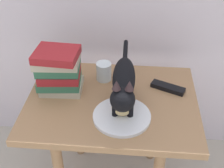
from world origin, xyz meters
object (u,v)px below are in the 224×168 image
object	(u,v)px
bread_roll	(121,108)
cat	(124,83)
candle_jar	(104,72)
tv_remote	(168,88)
side_table	(112,115)
plate	(122,116)
book_stack	(59,70)

from	to	relation	value
bread_roll	cat	world-z (taller)	cat
candle_jar	tv_remote	size ratio (longest dim) A/B	0.57
cat	side_table	bearing A→B (deg)	130.45
plate	book_stack	size ratio (longest dim) A/B	1.13
candle_jar	bread_roll	bearing A→B (deg)	-69.39
plate	side_table	bearing A→B (deg)	113.50
plate	bread_roll	xyz separation A→B (m)	(-0.01, 0.01, 0.03)
candle_jar	book_stack	bearing A→B (deg)	-151.89
plate	candle_jar	distance (m)	0.28
bread_roll	book_stack	world-z (taller)	book_stack
bread_roll	tv_remote	world-z (taller)	bread_roll
plate	candle_jar	bearing A→B (deg)	111.03
plate	book_stack	world-z (taller)	book_stack
side_table	bread_roll	bearing A→B (deg)	-67.27
side_table	tv_remote	world-z (taller)	tv_remote
cat	candle_jar	distance (m)	0.25
candle_jar	tv_remote	xyz separation A→B (m)	(0.29, -0.05, -0.03)
book_stack	bread_roll	bearing A→B (deg)	-28.82
side_table	bread_roll	size ratio (longest dim) A/B	9.08
book_stack	tv_remote	size ratio (longest dim) A/B	1.35
cat	tv_remote	xyz separation A→B (m)	(0.19, 0.15, -0.12)
candle_jar	tv_remote	bearing A→B (deg)	-10.62
side_table	plate	xyz separation A→B (m)	(0.05, -0.11, 0.10)
book_stack	candle_jar	bearing A→B (deg)	28.11
tv_remote	book_stack	bearing A→B (deg)	-151.02
bread_roll	book_stack	size ratio (longest dim) A/B	0.39
side_table	tv_remote	size ratio (longest dim) A/B	4.84
plate	bread_roll	size ratio (longest dim) A/B	2.87
plate	candle_jar	world-z (taller)	candle_jar
plate	book_stack	bearing A→B (deg)	150.20
book_stack	tv_remote	world-z (taller)	book_stack
bread_roll	cat	size ratio (longest dim) A/B	0.17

